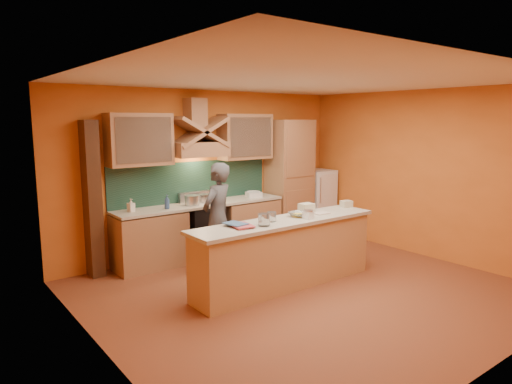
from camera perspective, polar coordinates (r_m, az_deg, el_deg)
floor at (r=6.39m, az=6.14°, el=-12.12°), size 5.50×5.00×0.01m
ceiling at (r=5.99m, az=6.60°, el=13.76°), size 5.50×5.00×0.01m
wall_back at (r=8.01m, az=-6.13°, el=2.52°), size 5.50×0.02×2.80m
wall_front at (r=4.60m, az=28.49°, el=-3.36°), size 5.50×0.02×2.80m
wall_left at (r=4.60m, az=-19.23°, el=-2.75°), size 0.02×5.00×2.80m
wall_right at (r=8.17m, az=20.44°, el=2.13°), size 0.02×5.00×2.80m
base_cabinet_left at (r=7.35m, az=-13.15°, el=-5.96°), size 1.10×0.60×0.86m
base_cabinet_right at (r=8.28m, az=-1.08°, el=-4.03°), size 1.10×0.60×0.86m
counter_top at (r=7.67m, az=-6.81°, el=-1.55°), size 3.00×0.62×0.04m
stove at (r=7.77m, az=-6.75°, el=-4.82°), size 0.60×0.58×0.90m
backsplash at (r=7.86m, az=-7.92°, el=1.26°), size 3.00×0.03×0.70m
range_hood at (r=7.60m, az=-7.13°, el=5.34°), size 0.92×0.50×0.24m
hood_chimney at (r=7.67m, az=-7.60°, el=9.69°), size 0.30×0.30×0.50m
upper_cabinet_left at (r=7.21m, az=-14.38°, el=6.36°), size 1.00×0.35×0.80m
upper_cabinet_right at (r=8.20m, az=-1.35°, el=6.93°), size 1.00×0.35×0.80m
pantry_column at (r=8.78m, az=4.17°, el=1.47°), size 0.80×0.60×2.30m
fridge at (r=9.36m, az=7.57°, el=-1.21°), size 0.58×0.60×1.30m
trim_column_left at (r=7.06m, az=-19.78°, el=-0.89°), size 0.20×0.30×2.30m
island_body at (r=6.39m, az=3.68°, el=-7.91°), size 2.80×0.55×0.88m
island_top at (r=6.27m, az=3.72°, el=-3.71°), size 2.90×0.62×0.05m
person at (r=6.95m, az=-4.84°, el=-3.18°), size 0.72×0.62×1.67m
pot_large at (r=7.51m, az=-7.97°, el=-1.16°), size 0.24×0.24×0.17m
pot_small at (r=7.72m, az=-6.39°, el=-0.99°), size 0.26×0.26×0.13m
soap_bottle_a at (r=7.15m, az=-15.36°, el=-1.61°), size 0.11×0.11×0.20m
soap_bottle_b at (r=7.26m, az=-11.07°, el=-1.22°), size 0.09×0.10×0.22m
bowl_back at (r=8.38m, az=-0.31°, el=-0.18°), size 0.32×0.32×0.08m
dish_rack at (r=8.21m, az=-0.28°, el=-0.32°), size 0.30×0.25×0.09m
book_lower at (r=5.78m, az=-2.92°, el=-4.38°), size 0.30×0.37×0.03m
book_upper at (r=5.79m, az=-3.34°, el=-4.18°), size 0.25×0.32×0.02m
jar_large at (r=5.88m, az=1.00°, el=-3.48°), size 0.18×0.18×0.16m
jar_small at (r=6.13m, az=1.98°, el=-3.11°), size 0.14×0.14×0.13m
kitchen_scale at (r=6.37m, az=6.55°, el=-2.85°), size 0.13×0.13×0.10m
mixing_bowl at (r=6.48m, az=5.31°, el=-2.79°), size 0.30×0.30×0.06m
cloth at (r=6.73m, az=8.14°, el=-2.62°), size 0.24×0.18×0.02m
grocery_bag_a at (r=6.77m, az=6.33°, el=-1.99°), size 0.21×0.17×0.13m
grocery_bag_b at (r=7.29m, az=11.24°, el=-1.46°), size 0.19×0.16×0.10m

